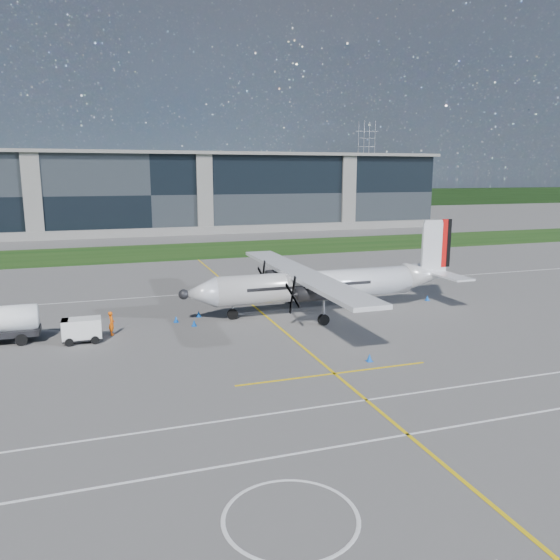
# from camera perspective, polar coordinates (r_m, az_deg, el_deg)

# --- Properties ---
(ground) EXTENTS (400.00, 400.00, 0.00)m
(ground) POSITION_cam_1_polar(r_m,az_deg,el_deg) (75.18, -10.92, 2.09)
(ground) COLOR #555351
(ground) RESTS_ON ground
(grass_strip) EXTENTS (400.00, 18.00, 0.04)m
(grass_strip) POSITION_cam_1_polar(r_m,az_deg,el_deg) (83.04, -11.67, 2.91)
(grass_strip) COLOR #14370F
(grass_strip) RESTS_ON ground
(terminal_building) EXTENTS (120.00, 20.00, 15.00)m
(terminal_building) POSITION_cam_1_polar(r_m,az_deg,el_deg) (114.15, -13.81, 8.77)
(terminal_building) COLOR black
(terminal_building) RESTS_ON ground
(tree_line) EXTENTS (400.00, 6.00, 6.00)m
(tree_line) POSITION_cam_1_polar(r_m,az_deg,el_deg) (174.14, -15.45, 7.91)
(tree_line) COLOR black
(tree_line) RESTS_ON ground
(pylon_east) EXTENTS (9.00, 4.60, 30.00)m
(pylon_east) POSITION_cam_1_polar(r_m,az_deg,el_deg) (206.64, 8.96, 11.94)
(pylon_east) COLOR gray
(pylon_east) RESTS_ON ground
(yellow_taxiway_centerline) EXTENTS (0.20, 70.00, 0.01)m
(yellow_taxiway_centerline) POSITION_cam_1_polar(r_m,az_deg,el_deg) (46.90, -2.30, -3.13)
(yellow_taxiway_centerline) COLOR yellow
(yellow_taxiway_centerline) RESTS_ON ground
(white_lane_line) EXTENTS (90.00, 0.15, 0.01)m
(white_lane_line) POSITION_cam_1_polar(r_m,az_deg,el_deg) (24.74, 7.00, -16.74)
(white_lane_line) COLOR white
(white_lane_line) RESTS_ON ground
(turboprop_aircraft) EXTENTS (24.17, 25.07, 7.52)m
(turboprop_aircraft) POSITION_cam_1_polar(r_m,az_deg,el_deg) (45.70, 4.82, 1.28)
(turboprop_aircraft) COLOR silver
(turboprop_aircraft) RESTS_ON ground
(baggage_tug) EXTENTS (2.77, 1.66, 1.66)m
(baggage_tug) POSITION_cam_1_polar(r_m,az_deg,el_deg) (40.30, -19.99, -4.97)
(baggage_tug) COLOR white
(baggage_tug) RESTS_ON ground
(ground_crew_person) EXTENTS (0.61, 0.84, 2.00)m
(ground_crew_person) POSITION_cam_1_polar(r_m,az_deg,el_deg) (41.29, -17.20, -4.17)
(ground_crew_person) COLOR #F25907
(ground_crew_person) RESTS_ON ground
(safety_cone_nose_stbd) EXTENTS (0.36, 0.36, 0.50)m
(safety_cone_nose_stbd) POSITION_cam_1_polar(r_m,az_deg,el_deg) (45.02, -8.49, -3.52)
(safety_cone_nose_stbd) COLOR #0B4EBC
(safety_cone_nose_stbd) RESTS_ON ground
(safety_cone_nose_port) EXTENTS (0.36, 0.36, 0.50)m
(safety_cone_nose_port) POSITION_cam_1_polar(r_m,az_deg,el_deg) (42.41, -8.97, -4.45)
(safety_cone_nose_port) COLOR #0B4EBC
(safety_cone_nose_port) RESTS_ON ground
(safety_cone_tail) EXTENTS (0.36, 0.36, 0.50)m
(safety_cone_tail) POSITION_cam_1_polar(r_m,az_deg,el_deg) (52.00, 15.13, -1.81)
(safety_cone_tail) COLOR #0B4EBC
(safety_cone_tail) RESTS_ON ground
(safety_cone_stbdwing) EXTENTS (0.36, 0.36, 0.50)m
(safety_cone_stbdwing) POSITION_cam_1_polar(r_m,az_deg,el_deg) (57.68, -3.09, -0.18)
(safety_cone_stbdwing) COLOR #0B4EBC
(safety_cone_stbdwing) RESTS_ON ground
(safety_cone_fwd) EXTENTS (0.36, 0.36, 0.50)m
(safety_cone_fwd) POSITION_cam_1_polar(r_m,az_deg,el_deg) (43.72, -10.82, -4.05)
(safety_cone_fwd) COLOR #0B4EBC
(safety_cone_fwd) RESTS_ON ground
(safety_cone_portwing) EXTENTS (0.36, 0.36, 0.50)m
(safety_cone_portwing) POSITION_cam_1_polar(r_m,az_deg,el_deg) (34.73, 9.33, -8.00)
(safety_cone_portwing) COLOR #0B4EBC
(safety_cone_portwing) RESTS_ON ground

